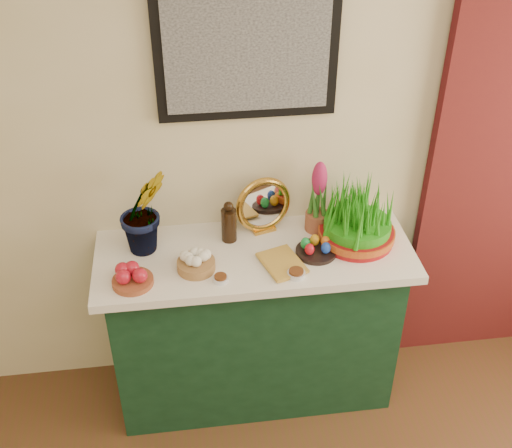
{
  "coord_description": "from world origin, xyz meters",
  "views": [
    {
      "loc": [
        -0.32,
        -0.22,
        2.61
      ],
      "look_at": [
        -0.03,
        1.95,
        1.07
      ],
      "focal_mm": 45.0,
      "sensor_mm": 36.0,
      "label": 1
    }
  ],
  "objects_px": {
    "mirror": "(263,206)",
    "book": "(266,268)",
    "hyacinth_green": "(143,198)",
    "sideboard": "(255,327)",
    "wheatgrass_sabzeh": "(358,218)"
  },
  "relations": [
    {
      "from": "sideboard",
      "to": "mirror",
      "type": "distance_m",
      "value": 0.62
    },
    {
      "from": "book",
      "to": "wheatgrass_sabzeh",
      "type": "height_order",
      "value": "wheatgrass_sabzeh"
    },
    {
      "from": "sideboard",
      "to": "book",
      "type": "bearing_deg",
      "value": -78.12
    },
    {
      "from": "sideboard",
      "to": "book",
      "type": "relative_size",
      "value": 6.31
    },
    {
      "from": "sideboard",
      "to": "mirror",
      "type": "height_order",
      "value": "mirror"
    },
    {
      "from": "mirror",
      "to": "wheatgrass_sabzeh",
      "type": "relative_size",
      "value": 0.79
    },
    {
      "from": "mirror",
      "to": "wheatgrass_sabzeh",
      "type": "xyz_separation_m",
      "value": [
        0.4,
        -0.14,
        -0.01
      ]
    },
    {
      "from": "hyacinth_green",
      "to": "book",
      "type": "xyz_separation_m",
      "value": [
        0.49,
        -0.22,
        -0.25
      ]
    },
    {
      "from": "sideboard",
      "to": "hyacinth_green",
      "type": "xyz_separation_m",
      "value": [
        -0.46,
        0.08,
        0.73
      ]
    },
    {
      "from": "mirror",
      "to": "book",
      "type": "distance_m",
      "value": 0.32
    },
    {
      "from": "sideboard",
      "to": "mirror",
      "type": "bearing_deg",
      "value": 69.2
    },
    {
      "from": "book",
      "to": "wheatgrass_sabzeh",
      "type": "distance_m",
      "value": 0.47
    },
    {
      "from": "hyacinth_green",
      "to": "mirror",
      "type": "bearing_deg",
      "value": -12.56
    },
    {
      "from": "sideboard",
      "to": "book",
      "type": "distance_m",
      "value": 0.5
    },
    {
      "from": "hyacinth_green",
      "to": "mirror",
      "type": "xyz_separation_m",
      "value": [
        0.52,
        0.08,
        -0.13
      ]
    }
  ]
}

